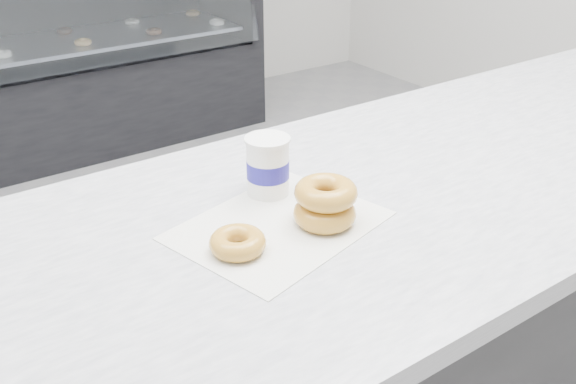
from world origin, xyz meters
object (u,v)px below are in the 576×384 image
display_case (38,62)px  donut_single (238,242)px  donut_stack (325,203)px  counter (389,355)px  coffee_cup (268,166)px

display_case → donut_single: bearing=-98.4°
display_case → donut_stack: bearing=-94.9°
display_case → counter: bearing=-90.0°
donut_stack → coffee_cup: (-0.02, 0.15, 0.02)m
counter → donut_stack: 0.54m
counter → display_case: display_case is taller
counter → display_case: 2.72m
display_case → donut_stack: 2.81m
counter → donut_single: size_ratio=33.29×
donut_single → donut_stack: (0.17, -0.01, 0.02)m
donut_single → donut_stack: 0.17m
donut_single → donut_stack: size_ratio=0.75×
counter → display_case: bearing=90.0°
display_case → donut_single: display_case is taller
counter → display_case: (0.00, 2.72, 0.04)m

